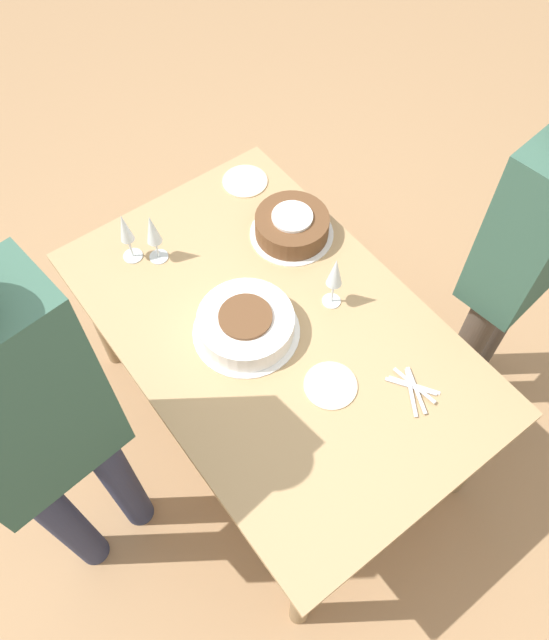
# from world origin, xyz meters

# --- Properties ---
(ground_plane) EXTENTS (12.00, 12.00, 0.00)m
(ground_plane) POSITION_xyz_m (0.00, 0.00, 0.00)
(ground_plane) COLOR #A87F56
(dining_table) EXTENTS (1.53, 0.97, 0.75)m
(dining_table) POSITION_xyz_m (0.00, 0.00, 0.64)
(dining_table) COLOR tan
(dining_table) RESTS_ON ground_plane
(cake_center_white) EXTENTS (0.37, 0.37, 0.10)m
(cake_center_white) POSITION_xyz_m (0.05, 0.09, 0.79)
(cake_center_white) COLOR white
(cake_center_white) RESTS_ON dining_table
(cake_front_chocolate) EXTENTS (0.32, 0.32, 0.10)m
(cake_front_chocolate) POSITION_xyz_m (0.30, -0.30, 0.79)
(cake_front_chocolate) COLOR white
(cake_front_chocolate) RESTS_ON dining_table
(wine_glass_near) EXTENTS (0.07, 0.07, 0.22)m
(wine_glass_near) POSITION_xyz_m (0.50, 0.16, 0.89)
(wine_glass_near) COLOR silver
(wine_glass_near) RESTS_ON dining_table
(wine_glass_far) EXTENTS (0.07, 0.07, 0.22)m
(wine_glass_far) POSITION_xyz_m (0.56, 0.23, 0.89)
(wine_glass_far) COLOR silver
(wine_glass_far) RESTS_ON dining_table
(wine_glass_extra) EXTENTS (0.07, 0.07, 0.23)m
(wine_glass_extra) POSITION_xyz_m (-0.03, -0.23, 0.91)
(wine_glass_extra) COLOR silver
(wine_glass_extra) RESTS_ON dining_table
(dessert_plate_left) EXTENTS (0.17, 0.17, 0.01)m
(dessert_plate_left) POSITION_xyz_m (-0.29, -0.01, 0.75)
(dessert_plate_left) COLOR beige
(dessert_plate_left) RESTS_ON dining_table
(dessert_plate_right) EXTENTS (0.18, 0.18, 0.01)m
(dessert_plate_right) POSITION_xyz_m (0.63, -0.32, 0.75)
(dessert_plate_right) COLOR beige
(dessert_plate_right) RESTS_ON dining_table
(fork_pile) EXTENTS (0.18, 0.13, 0.01)m
(fork_pile) POSITION_xyz_m (-0.45, -0.22, 0.75)
(fork_pile) COLOR silver
(fork_pile) RESTS_ON dining_table
(person_cutting) EXTENTS (0.27, 0.42, 1.58)m
(person_cutting) POSITION_xyz_m (-0.36, -0.79, 0.95)
(person_cutting) COLOR #4C4238
(person_cutting) RESTS_ON ground_plane
(person_watching) EXTENTS (0.26, 0.42, 1.74)m
(person_watching) POSITION_xyz_m (-0.02, 0.80, 1.06)
(person_watching) COLOR #2D334C
(person_watching) RESTS_ON ground_plane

